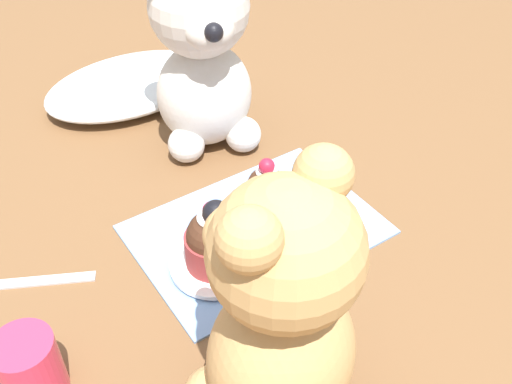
% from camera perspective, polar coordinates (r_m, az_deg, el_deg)
% --- Properties ---
extents(ground_plane, '(4.00, 4.00, 0.00)m').
position_cam_1_polar(ground_plane, '(0.66, 0.00, -3.68)').
color(ground_plane, brown).
extents(knitted_placemat, '(0.26, 0.18, 0.01)m').
position_cam_1_polar(knitted_placemat, '(0.66, 0.00, -3.50)').
color(knitted_placemat, '#7A9ED1').
rests_on(knitted_placemat, ground_plane).
extents(tulle_cloth, '(0.25, 0.16, 0.04)m').
position_cam_1_polar(tulle_cloth, '(0.89, -11.86, 10.00)').
color(tulle_cloth, white).
rests_on(tulle_cloth, ground_plane).
extents(teddy_bear_cream, '(0.14, 0.14, 0.25)m').
position_cam_1_polar(teddy_bear_cream, '(0.73, -5.12, 12.90)').
color(teddy_bear_cream, silver).
rests_on(teddy_bear_cream, ground_plane).
extents(teddy_bear_tan, '(0.15, 0.14, 0.24)m').
position_cam_1_polar(teddy_bear_tan, '(0.44, 2.23, -11.68)').
color(teddy_bear_tan, tan).
rests_on(teddy_bear_tan, ground_plane).
extents(cupcake_near_cream_bear, '(0.05, 0.05, 0.06)m').
position_cam_1_polar(cupcake_near_cream_bear, '(0.67, 1.00, 0.33)').
color(cupcake_near_cream_bear, '#993333').
rests_on(cupcake_near_cream_bear, knitted_placemat).
extents(saucer_plate, '(0.09, 0.09, 0.01)m').
position_cam_1_polar(saucer_plate, '(0.62, -3.87, -6.74)').
color(saucer_plate, white).
rests_on(saucer_plate, knitted_placemat).
extents(cupcake_near_tan_bear, '(0.06, 0.06, 0.08)m').
position_cam_1_polar(cupcake_near_tan_bear, '(0.59, -4.01, -4.69)').
color(cupcake_near_tan_bear, '#993333').
rests_on(cupcake_near_tan_bear, saucer_plate).
extents(juice_glass, '(0.05, 0.05, 0.06)m').
position_cam_1_polar(juice_glass, '(0.54, -20.73, -15.36)').
color(juice_glass, '#DB3356').
rests_on(juice_glass, ground_plane).
extents(teaspoon, '(0.13, 0.07, 0.01)m').
position_cam_1_polar(teaspoon, '(0.65, -21.16, -7.97)').
color(teaspoon, silver).
rests_on(teaspoon, ground_plane).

